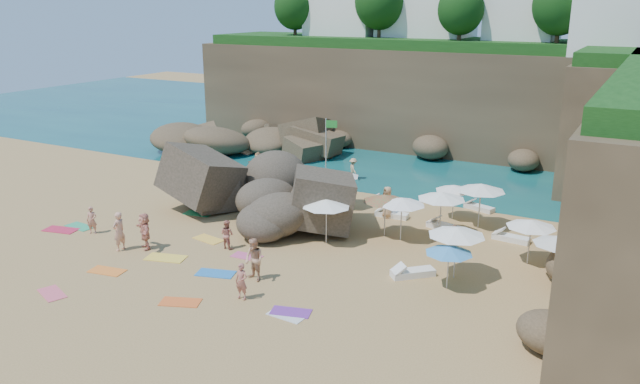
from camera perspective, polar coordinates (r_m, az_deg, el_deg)
The scene contains 48 objects.
ground at distance 31.87m, azimuth -5.77°, elevation -4.32°, with size 120.00×120.00×0.00m, color tan.
seawater at distance 58.13m, azimuth 11.18°, elevation 5.17°, with size 120.00×120.00×0.00m, color #0C4751.
cliff_back at distance 52.15m, azimuth 11.82°, elevation 8.28°, with size 44.00×8.00×8.00m, color brown.
rock_promontory at distance 50.47m, azimuth -5.87°, elevation 3.64°, with size 12.00×7.00×2.00m, color brown, non-canonical shape.
clifftop_buildings at distance 52.11m, azimuth 13.63°, elevation 16.16°, with size 28.48×9.48×7.00m.
clifftop_trees at distance 45.58m, azimuth 13.71°, elevation 16.15°, with size 35.60×23.82×4.40m.
marina_masts at distance 64.44m, azimuth -2.93°, elevation 9.29°, with size 3.10×0.10×6.00m.
rock_outcrop at distance 35.05m, azimuth -5.22°, elevation -2.30°, with size 8.27×6.20×3.31m, color brown, non-canonical shape.
flag_pole at distance 41.43m, azimuth 0.71°, elevation 4.65°, with size 0.81×0.30×4.23m.
parasol_0 at distance 36.02m, azimuth 1.76°, elevation 1.71°, with size 2.37×2.37×2.24m.
parasol_1 at distance 33.74m, azimuth 14.51°, elevation 0.42°, with size 2.57×2.57×2.43m.
parasol_2 at distance 32.16m, azimuth 11.05°, elevation -0.33°, with size 2.46×2.46×2.32m.
parasol_3 at distance 34.88m, azimuth 12.17°, elevation 0.38°, with size 2.07×2.07×1.96m.
parasol_4 at distance 28.10m, azimuth 21.08°, elevation -4.16°, with size 2.23×2.23×2.11m.
parasol_5 at distance 31.23m, azimuth 7.50°, elevation -0.84°, with size 2.36×2.36×2.23m.
parasol_6 at distance 31.67m, azimuth 6.01°, elevation -0.56°, with size 2.34×2.34×2.22m.
parasol_7 at distance 29.73m, azimuth 18.76°, elevation -2.75°, with size 2.24×2.24×2.12m.
parasol_9 at distance 30.54m, azimuth 0.58°, elevation -1.02°, with size 2.40×2.40×2.27m.
parasol_10 at distance 26.34m, azimuth 11.72°, elevation -5.21°, with size 1.99×1.99×1.88m.
parasol_11 at distance 27.26m, azimuth 12.40°, elevation -3.54°, with size 2.47×2.47×2.34m.
lounger_0 at distance 37.33m, azimuth 5.93°, elevation -0.90°, with size 1.75×0.58×0.27m, color white.
lounger_1 at distance 37.23m, azimuth 14.35°, elevation -1.39°, with size 1.77×0.59×0.27m, color white.
lounger_2 at distance 35.11m, azimuth 6.58°, elevation -2.07°, with size 1.85×0.62×0.29m, color white.
lounger_3 at distance 33.60m, azimuth 11.37°, elevation -3.16°, with size 1.98×0.66×0.31m, color white.
lounger_4 at distance 32.88m, azimuth 17.07°, elevation -4.06°, with size 1.82×0.61×0.28m, color white.
lounger_5 at distance 27.82m, azimuth 8.49°, elevation -7.33°, with size 1.93×0.64×0.30m, color white.
towel_1 at distance 28.27m, azimuth -23.30°, elevation -8.51°, with size 1.53×0.76×0.03m, color #E0576B.
towel_2 at distance 29.63m, azimuth -18.89°, elevation -6.84°, with size 1.61×0.80×0.03m, color orange.
towel_3 at distance 35.82m, azimuth -21.10°, elevation -2.96°, with size 1.63×0.82×0.03m, color #2D9E6A.
towel_4 at distance 32.17m, azimuth -10.16°, elevation -4.27°, with size 1.60×0.80×0.03m, color yellow.
towel_6 at distance 24.59m, azimuth -2.69°, elevation -10.91°, with size 1.56×0.78×0.03m, color #6E2D93.
towel_7 at distance 35.68m, azimuth -22.61°, elevation -3.21°, with size 1.80×0.90×0.03m, color #BF2140.
towel_8 at distance 28.19m, azimuth -9.52°, elevation -7.35°, with size 1.70×0.85×0.03m, color blue.
towel_9 at distance 29.81m, azimuth -6.71°, elevation -5.86°, with size 1.45×0.72×0.03m, color #D05184.
towel_10 at distance 25.93m, azimuth -12.65°, elevation -9.79°, with size 1.60×0.80×0.03m, color orange.
towel_11 at distance 36.12m, azimuth -11.07°, elevation -1.95°, with size 1.62×0.81×0.03m, color green.
towel_12 at distance 30.30m, azimuth -13.92°, elevation -5.86°, with size 1.86×0.93×0.03m, color yellow.
towel_13 at distance 24.38m, azimuth -3.07°, elevation -11.19°, with size 1.49×0.74×0.03m, color silver.
person_stand_0 at distance 34.33m, azimuth -20.14°, elevation -2.44°, with size 0.53×0.35×1.45m, color tan.
person_stand_1 at distance 30.65m, azimuth -8.50°, elevation -3.85°, with size 0.70×0.55×1.45m, color #B96E5C.
person_stand_2 at distance 42.26m, azimuth 3.06°, elevation 2.13°, with size 0.95×0.39×1.47m, color tan.
person_stand_3 at distance 30.19m, azimuth 12.11°, elevation -4.31°, with size 0.89×0.37×1.52m, color #96664B.
person_stand_4 at distance 34.80m, azimuth 6.17°, elevation -0.92°, with size 0.87×0.48×1.79m, color tan.
person_stand_5 at distance 43.34m, azimuth -5.68°, elevation 2.58°, with size 1.54×0.44×1.66m, color tan.
person_stand_6 at distance 31.54m, azimuth -17.91°, elevation -3.43°, with size 0.71×0.46×1.94m, color tan.
person_lie_3 at distance 31.59m, azimuth -15.63°, elevation -4.62°, with size 1.66×1.79×0.48m, color tan.
person_lie_4 at distance 25.69m, azimuth -7.14°, elevation -9.34°, with size 0.55×1.51×0.36m, color #AD6456.
person_lie_5 at distance 27.18m, azimuth -6.01°, elevation -7.37°, with size 0.90×1.86×0.70m, color tan.
Camera 1 is at (17.01, -24.39, 11.47)m, focal length 35.00 mm.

